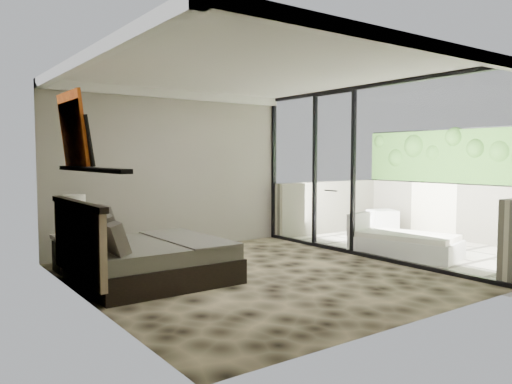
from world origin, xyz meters
TOP-DOWN VIEW (x-y plane):
  - floor at (0.00, 0.00)m, footprint 5.00×5.00m
  - ceiling at (0.00, 0.00)m, footprint 4.50×5.00m
  - back_wall at (0.00, 2.49)m, footprint 4.50×0.02m
  - left_wall at (-2.24, 0.00)m, footprint 0.02×5.00m
  - glass_wall at (2.25, 0.00)m, footprint 0.08×5.00m
  - terrace_slab at (3.75, 0.00)m, footprint 3.00×5.00m
  - parapet_far at (5.10, 0.00)m, footprint 0.30×5.00m
  - foliage_hedge at (5.10, 0.00)m, footprint 0.36×4.60m
  - picture_ledge at (-2.18, 0.10)m, footprint 0.12×2.20m
  - bed at (-1.36, 0.59)m, footprint 1.92×1.86m
  - nightstand at (-1.95, 1.77)m, footprint 0.58×0.58m
  - table_lamp at (-1.91, 1.77)m, footprint 0.32×0.32m
  - abstract_canvas at (-2.19, 0.72)m, footprint 0.13×0.90m
  - framed_print at (-2.14, 0.47)m, footprint 0.11×0.50m
  - ottoman at (4.32, 1.40)m, footprint 0.69×0.69m
  - lounger at (2.83, -0.27)m, footprint 1.26×1.87m

SIDE VIEW (x-z plane):
  - terrace_slab at x=3.75m, z-range -0.12..0.00m
  - floor at x=0.00m, z-range 0.00..0.00m
  - lounger at x=2.83m, z-range -0.13..0.54m
  - nightstand at x=-1.95m, z-range 0.00..0.50m
  - ottoman at x=4.32m, z-range 0.00..0.52m
  - bed at x=-1.36m, z-range -0.21..0.84m
  - parapet_far at x=5.10m, z-range 0.00..1.10m
  - table_lamp at x=-1.91m, z-range 0.60..1.18m
  - back_wall at x=0.00m, z-range 0.00..2.80m
  - left_wall at x=-2.24m, z-range 0.00..2.80m
  - glass_wall at x=2.25m, z-range 0.00..2.80m
  - picture_ledge at x=-2.18m, z-range 1.48..1.52m
  - foliage_hedge at x=5.10m, z-range 1.10..2.20m
  - framed_print at x=-2.14m, z-range 1.53..2.12m
  - abstract_canvas at x=-2.19m, z-range 1.53..2.42m
  - ceiling at x=0.00m, z-range 2.78..2.80m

